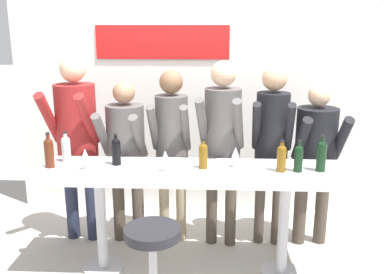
% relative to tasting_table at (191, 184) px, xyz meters
% --- Properties ---
extents(ground_plane, '(40.00, 40.00, 0.00)m').
position_rel_tasting_table_xyz_m(ground_plane, '(0.00, 0.00, -0.82)').
color(ground_plane, '#B2ADA3').
extents(back_wall, '(4.13, 0.12, 2.84)m').
position_rel_tasting_table_xyz_m(back_wall, '(-0.00, 1.41, 0.61)').
color(back_wall, silver).
rests_on(back_wall, ground_plane).
extents(tasting_table, '(2.53, 0.62, 0.95)m').
position_rel_tasting_table_xyz_m(tasting_table, '(0.00, 0.00, 0.00)').
color(tasting_table, white).
rests_on(tasting_table, ground_plane).
extents(bar_stool, '(0.42, 0.42, 0.74)m').
position_rel_tasting_table_xyz_m(bar_stool, '(-0.24, -0.66, -0.32)').
color(bar_stool, '#B2B2B7').
rests_on(bar_stool, ground_plane).
extents(person_far_left, '(0.50, 0.61, 1.83)m').
position_rel_tasting_table_xyz_m(person_far_left, '(-1.13, 0.56, 0.32)').
color(person_far_left, '#23283D').
rests_on(person_far_left, ground_plane).
extents(person_left, '(0.47, 0.56, 1.61)m').
position_rel_tasting_table_xyz_m(person_left, '(-0.66, 0.54, 0.18)').
color(person_left, '#473D33').
rests_on(person_left, ground_plane).
extents(person_center_left, '(0.38, 0.51, 1.71)m').
position_rel_tasting_table_xyz_m(person_center_left, '(-0.22, 0.58, 0.26)').
color(person_center_left, gray).
rests_on(person_center_left, ground_plane).
extents(person_center, '(0.46, 0.59, 1.80)m').
position_rel_tasting_table_xyz_m(person_center, '(0.26, 0.51, 0.32)').
color(person_center, '#473D33').
rests_on(person_center, ground_plane).
extents(person_center_right, '(0.41, 0.54, 1.76)m').
position_rel_tasting_table_xyz_m(person_center_right, '(0.73, 0.55, 0.29)').
color(person_center_right, '#473D33').
rests_on(person_center_right, ground_plane).
extents(person_right, '(0.49, 0.56, 1.59)m').
position_rel_tasting_table_xyz_m(person_right, '(1.15, 0.57, 0.16)').
color(person_right, '#473D33').
rests_on(person_right, ground_plane).
extents(wine_bottle_0, '(0.08, 0.08, 0.30)m').
position_rel_tasting_table_xyz_m(wine_bottle_0, '(-1.19, -0.02, 0.28)').
color(wine_bottle_0, '#4C1E0F').
rests_on(wine_bottle_0, tasting_table).
extents(wine_bottle_1, '(0.08, 0.08, 0.30)m').
position_rel_tasting_table_xyz_m(wine_bottle_1, '(1.06, 0.00, 0.28)').
color(wine_bottle_1, black).
rests_on(wine_bottle_1, tasting_table).
extents(wine_bottle_2, '(0.08, 0.08, 0.27)m').
position_rel_tasting_table_xyz_m(wine_bottle_2, '(-0.65, 0.08, 0.26)').
color(wine_bottle_2, black).
rests_on(wine_bottle_2, tasting_table).
extents(wine_bottle_3, '(0.08, 0.08, 0.26)m').
position_rel_tasting_table_xyz_m(wine_bottle_3, '(0.73, -0.03, 0.26)').
color(wine_bottle_3, brown).
rests_on(wine_bottle_3, tasting_table).
extents(wine_bottle_4, '(0.07, 0.07, 0.25)m').
position_rel_tasting_table_xyz_m(wine_bottle_4, '(0.10, 0.02, 0.26)').
color(wine_bottle_4, brown).
rests_on(wine_bottle_4, tasting_table).
extents(wine_bottle_5, '(0.07, 0.07, 0.27)m').
position_rel_tasting_table_xyz_m(wine_bottle_5, '(0.87, -0.02, 0.26)').
color(wine_bottle_5, black).
rests_on(wine_bottle_5, tasting_table).
extents(wine_bottle_6, '(0.08, 0.08, 0.27)m').
position_rel_tasting_table_xyz_m(wine_bottle_6, '(-1.10, 0.14, 0.26)').
color(wine_bottle_6, '#B7BCC1').
rests_on(wine_bottle_6, tasting_table).
extents(wine_glass_0, '(0.07, 0.07, 0.18)m').
position_rel_tasting_table_xyz_m(wine_glass_0, '(-0.21, -0.07, 0.26)').
color(wine_glass_0, silver).
rests_on(wine_glass_0, tasting_table).
extents(wine_glass_1, '(0.07, 0.07, 0.18)m').
position_rel_tasting_table_xyz_m(wine_glass_1, '(-0.87, -0.05, 0.26)').
color(wine_glass_1, silver).
rests_on(wine_glass_1, tasting_table).
extents(wine_glass_2, '(0.07, 0.07, 0.18)m').
position_rel_tasting_table_xyz_m(wine_glass_2, '(0.36, 0.06, 0.26)').
color(wine_glass_2, silver).
rests_on(wine_glass_2, tasting_table).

